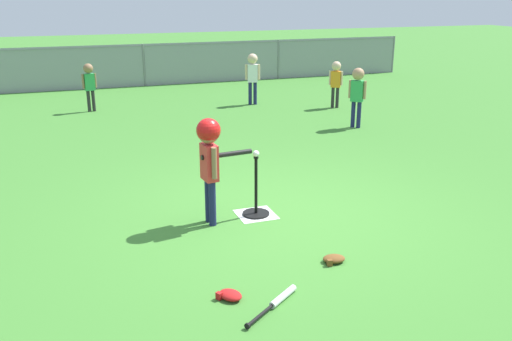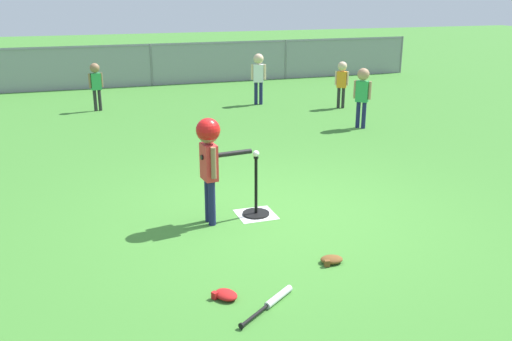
# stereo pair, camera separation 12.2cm
# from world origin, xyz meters

# --- Properties ---
(ground_plane) EXTENTS (60.00, 60.00, 0.00)m
(ground_plane) POSITION_xyz_m (0.00, 0.00, 0.00)
(ground_plane) COLOR #3D7A2D
(home_plate) EXTENTS (0.44, 0.44, 0.01)m
(home_plate) POSITION_xyz_m (-0.26, 0.10, 0.00)
(home_plate) COLOR white
(home_plate) RESTS_ON ground_plane
(batting_tee) EXTENTS (0.32, 0.32, 0.72)m
(batting_tee) POSITION_xyz_m (-0.26, 0.10, 0.12)
(batting_tee) COLOR black
(batting_tee) RESTS_ON ground_plane
(baseball_on_tee) EXTENTS (0.07, 0.07, 0.07)m
(baseball_on_tee) POSITION_xyz_m (-0.26, 0.10, 0.75)
(baseball_on_tee) COLOR white
(baseball_on_tee) RESTS_ON batting_tee
(batter_child) EXTENTS (0.64, 0.35, 1.22)m
(batter_child) POSITION_xyz_m (-0.82, 0.04, 0.87)
(batter_child) COLOR #191E4C
(batter_child) RESTS_ON ground_plane
(fielder_deep_left) EXTENTS (0.26, 0.22, 1.04)m
(fielder_deep_left) POSITION_xyz_m (3.56, 5.42, 0.67)
(fielder_deep_left) COLOR #262626
(fielder_deep_left) RESTS_ON ground_plane
(fielder_near_right) EXTENTS (0.26, 0.26, 1.15)m
(fielder_near_right) POSITION_xyz_m (3.04, 3.57, 0.74)
(fielder_near_right) COLOR #191E4C
(fielder_near_right) RESTS_ON ground_plane
(fielder_near_left) EXTENTS (0.33, 0.23, 1.17)m
(fielder_near_left) POSITION_xyz_m (1.94, 6.41, 0.75)
(fielder_near_left) COLOR #191E4C
(fielder_near_left) RESTS_ON ground_plane
(fielder_deep_right) EXTENTS (0.30, 0.21, 1.04)m
(fielder_deep_right) POSITION_xyz_m (-1.65, 6.86, 0.67)
(fielder_deep_right) COLOR #262626
(fielder_deep_right) RESTS_ON ground_plane
(spare_bat_silver) EXTENTS (0.61, 0.46, 0.06)m
(spare_bat_silver) POSITION_xyz_m (-0.74, -1.79, 0.03)
(spare_bat_silver) COLOR silver
(spare_bat_silver) RESTS_ON ground_plane
(glove_by_plate) EXTENTS (0.25, 0.27, 0.07)m
(glove_by_plate) POSITION_xyz_m (-1.11, -1.58, 0.04)
(glove_by_plate) COLOR #B21919
(glove_by_plate) RESTS_ON ground_plane
(glove_near_bats) EXTENTS (0.24, 0.19, 0.07)m
(glove_near_bats) POSITION_xyz_m (0.04, -1.29, 0.04)
(glove_near_bats) COLOR brown
(glove_near_bats) RESTS_ON ground_plane
(outfield_fence) EXTENTS (16.06, 0.06, 1.15)m
(outfield_fence) POSITION_xyz_m (0.00, 9.90, 0.62)
(outfield_fence) COLOR slate
(outfield_fence) RESTS_ON ground_plane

